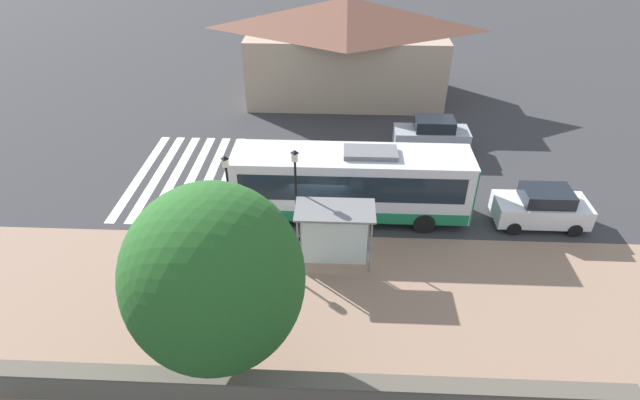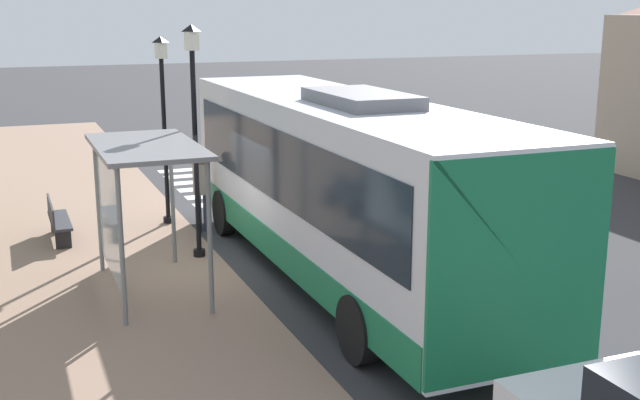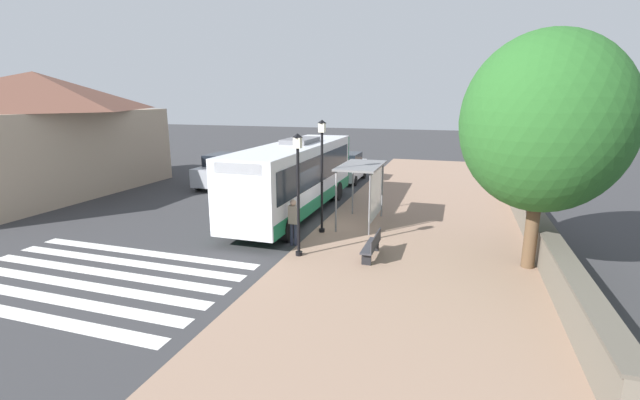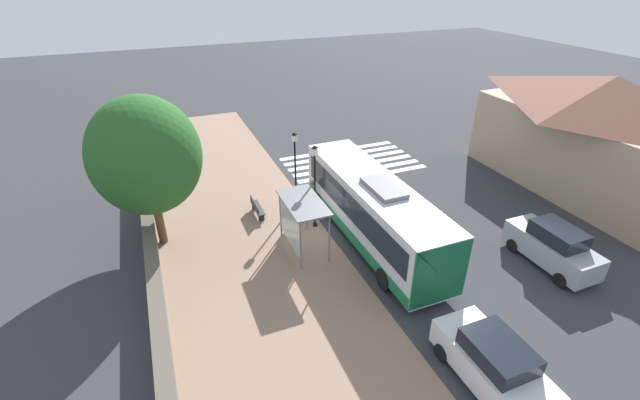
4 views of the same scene
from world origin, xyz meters
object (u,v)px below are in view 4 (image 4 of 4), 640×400
at_px(pedestrian, 311,192).
at_px(street_lamp_near, 315,180).
at_px(bus_shelter, 300,211).
at_px(bench, 257,207).
at_px(shade_tree, 145,156).
at_px(street_lamp_far, 295,162).
at_px(parked_car_far_lane, 553,246).
at_px(bus, 373,210).
at_px(parked_car_behind_bus, 493,363).

relative_size(pedestrian, street_lamp_near, 0.39).
bearing_deg(bus_shelter, bench, 106.26).
relative_size(bus_shelter, bench, 1.82).
relative_size(bus_shelter, shade_tree, 0.43).
height_order(street_lamp_near, shade_tree, shade_tree).
bearing_deg(street_lamp_near, shade_tree, 168.65).
bearing_deg(bus_shelter, shade_tree, 152.66).
height_order(street_lamp_far, parked_car_far_lane, street_lamp_far).
bearing_deg(shade_tree, bus_shelter, -27.34).
distance_m(bus_shelter, bench, 4.47).
distance_m(bus_shelter, parked_car_far_lane, 11.72).
relative_size(bus, bus_shelter, 3.37).
xyz_separation_m(street_lamp_near, street_lamp_far, (-0.05, 2.85, -0.17)).
bearing_deg(street_lamp_near, parked_car_behind_bus, -80.77).
bearing_deg(parked_car_far_lane, bus_shelter, 152.09).
distance_m(street_lamp_near, parked_car_behind_bus, 11.50).
distance_m(bus_shelter, street_lamp_far, 4.74).
bearing_deg(bus, parked_car_behind_bus, -91.82).
bearing_deg(bus_shelter, parked_car_far_lane, -27.91).
relative_size(street_lamp_near, parked_car_far_lane, 1.08).
height_order(bench, parked_car_far_lane, parked_car_far_lane).
relative_size(pedestrian, shade_tree, 0.24).
distance_m(bus, parked_car_behind_bus, 8.89).
relative_size(street_lamp_near, street_lamp_far, 1.07).
bearing_deg(street_lamp_far, bus_shelter, -106.67).
bearing_deg(street_lamp_far, bus, -67.61).
bearing_deg(pedestrian, bench, 172.20).
relative_size(pedestrian, street_lamp_far, 0.42).
bearing_deg(bus, bench, 135.01).
relative_size(bus, bench, 6.14).
height_order(street_lamp_far, parked_car_behind_bus, street_lamp_far).
xyz_separation_m(pedestrian, bench, (-3.10, 0.42, -0.58)).
bearing_deg(street_lamp_near, parked_car_far_lane, -38.74).
relative_size(pedestrian, bench, 1.01).
bearing_deg(parked_car_far_lane, shade_tree, 152.31).
bearing_deg(parked_car_behind_bus, parked_car_far_lane, 29.95).
bearing_deg(street_lamp_near, bus_shelter, -129.97).
height_order(bus_shelter, shade_tree, shade_tree).
bearing_deg(pedestrian, bus, -69.67).
bearing_deg(pedestrian, shade_tree, -177.65).
xyz_separation_m(street_lamp_near, shade_tree, (-7.61, 1.53, 1.97)).
height_order(bus_shelter, pedestrian, bus_shelter).
relative_size(bus_shelter, street_lamp_near, 0.70).
bearing_deg(parked_car_far_lane, parked_car_behind_bus, -150.05).
xyz_separation_m(street_lamp_far, parked_car_behind_bus, (1.87, -14.06, -1.64)).
xyz_separation_m(bus, bus_shelter, (-3.51, 0.70, 0.35)).
xyz_separation_m(bench, parked_car_far_lane, (11.46, -9.42, 0.51)).
bearing_deg(parked_car_behind_bus, bench, 108.00).
distance_m(bus, pedestrian, 4.59).
bearing_deg(street_lamp_near, bus, -48.54).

